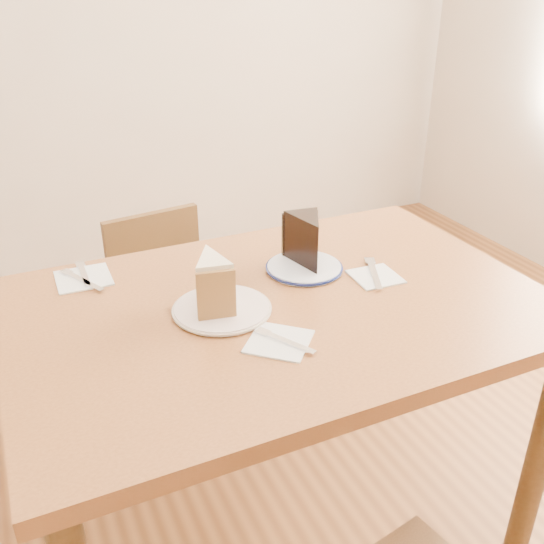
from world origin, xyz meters
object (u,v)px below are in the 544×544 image
at_px(carrot_cake, 211,282).
at_px(chocolate_cake, 309,243).
at_px(plate_navy, 304,268).
at_px(chair_far, 173,320).
at_px(table, 281,338).
at_px(plate_cream, 222,309).

xyz_separation_m(carrot_cake, chocolate_cake, (0.29, 0.09, 0.00)).
relative_size(plate_navy, carrot_cake, 1.65).
relative_size(chair_far, plate_navy, 4.02).
bearing_deg(table, plate_navy, 44.63).
bearing_deg(plate_cream, table, -6.13).
distance_m(plate_cream, carrot_cake, 0.07).
bearing_deg(table, chocolate_cake, 42.79).
bearing_deg(carrot_cake, table, -2.92).
bearing_deg(plate_navy, plate_cream, -157.90).
bearing_deg(chair_far, chocolate_cake, 111.27).
distance_m(chair_far, chocolate_cake, 0.65).
height_order(chair_far, chocolate_cake, chocolate_cake).
xyz_separation_m(table, plate_navy, (0.12, 0.12, 0.10)).
distance_m(table, plate_cream, 0.17).
height_order(plate_cream, plate_navy, same).
relative_size(plate_cream, carrot_cake, 1.87).
bearing_deg(table, chair_far, 100.89).
bearing_deg(chocolate_cake, chair_far, -53.73).
height_order(carrot_cake, chocolate_cake, chocolate_cake).
xyz_separation_m(table, chocolate_cake, (0.14, 0.13, 0.17)).
distance_m(chair_far, plate_navy, 0.61).
relative_size(chair_far, plate_cream, 3.55).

